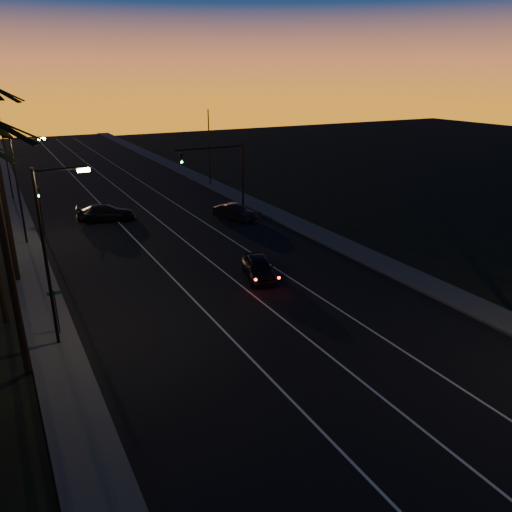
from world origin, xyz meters
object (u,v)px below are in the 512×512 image
lead_car (259,267)px  cross_car (106,213)px  signal_mast (221,163)px  right_car (235,212)px

lead_car → cross_car: (-5.98, 18.77, 0.02)m
signal_mast → cross_car: signal_mast is taller
right_car → cross_car: cross_car is taller
signal_mast → lead_car: signal_mast is taller
signal_mast → right_car: 5.32m
lead_car → right_car: lead_car is taller
lead_car → right_car: bearing=70.6°
cross_car → signal_mast: bearing=-9.5°
signal_mast → cross_car: bearing=170.5°
lead_car → cross_car: cross_car is taller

